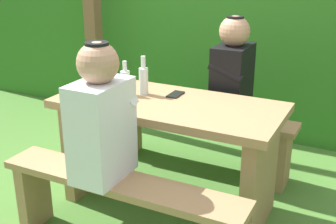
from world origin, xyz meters
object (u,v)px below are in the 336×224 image
object	(u,v)px
picnic_table	(168,136)
person_black_coat	(232,72)
bench_far	(202,129)
bottle_left	(144,79)
cell_phone	(175,94)
bench_near	(120,202)
drinking_glass	(124,92)
bottle_right	(125,82)
person_white_shirt	(101,117)

from	to	relation	value
picnic_table	person_black_coat	xyz separation A→B (m)	(0.22, 0.56, 0.30)
bench_far	bottle_left	bearing A→B (deg)	-111.99
bench_far	cell_phone	size ratio (longest dim) A/B	10.00
bench_near	drinking_glass	xyz separation A→B (m)	(-0.26, 0.48, 0.43)
cell_phone	person_black_coat	bearing A→B (deg)	62.24
bottle_right	person_black_coat	bearing A→B (deg)	46.77
bench_near	bottle_left	bearing A→B (deg)	108.00
picnic_table	bench_far	bearing A→B (deg)	90.00
bench_near	bench_far	size ratio (longest dim) A/B	1.00
bench_far	bottle_left	world-z (taller)	bottle_left
bench_near	person_black_coat	xyz separation A→B (m)	(0.22, 1.13, 0.46)
person_white_shirt	bench_near	bearing A→B (deg)	-1.98
bench_far	person_white_shirt	bearing A→B (deg)	-94.84
bench_far	bench_near	bearing A→B (deg)	-90.00
picnic_table	cell_phone	distance (m)	0.27
bench_near	cell_phone	xyz separation A→B (m)	(-0.01, 0.70, 0.40)
bench_far	drinking_glass	xyz separation A→B (m)	(-0.26, -0.65, 0.43)
bench_far	drinking_glass	distance (m)	0.83
person_black_coat	drinking_glass	size ratio (longest dim) A/B	8.15
bench_far	person_white_shirt	distance (m)	1.23
picnic_table	bottle_left	distance (m)	0.39
person_black_coat	bench_far	bearing A→B (deg)	179.12
picnic_table	person_white_shirt	size ratio (longest dim) A/B	1.95
drinking_glass	bottle_right	bearing A→B (deg)	116.14
bottle_left	person_white_shirt	bearing A→B (deg)	-80.17
person_white_shirt	person_black_coat	world-z (taller)	same
picnic_table	bottle_left	xyz separation A→B (m)	(-0.20, 0.06, 0.33)
bench_far	cell_phone	world-z (taller)	cell_phone
bottle_left	bottle_right	bearing A→B (deg)	-152.14
person_white_shirt	bottle_right	size ratio (longest dim) A/B	3.29
bench_far	person_black_coat	bearing A→B (deg)	-0.88
bench_far	bottle_right	size ratio (longest dim) A/B	6.41
bottle_left	cell_phone	xyz separation A→B (m)	(0.19, 0.07, -0.09)
person_black_coat	picnic_table	bearing A→B (deg)	-110.97
bottle_left	cell_phone	size ratio (longest dim) A/B	1.78
bench_far	drinking_glass	bearing A→B (deg)	-112.05
bench_near	bench_far	distance (m)	1.13
bench_near	bench_far	world-z (taller)	same
bench_far	person_black_coat	xyz separation A→B (m)	(0.22, -0.00, 0.46)
cell_phone	picnic_table	bearing A→B (deg)	-84.07
person_white_shirt	cell_phone	bearing A→B (deg)	83.24
person_black_coat	bottle_right	distance (m)	0.76
person_white_shirt	cell_phone	xyz separation A→B (m)	(0.08, 0.70, -0.07)
picnic_table	person_black_coat	world-z (taller)	person_black_coat
bottle_left	cell_phone	distance (m)	0.22
bench_near	cell_phone	size ratio (longest dim) A/B	10.00
bottle_right	picnic_table	bearing A→B (deg)	-1.26
bench_near	person_white_shirt	world-z (taller)	person_white_shirt
person_black_coat	cell_phone	xyz separation A→B (m)	(-0.23, -0.43, -0.07)
person_black_coat	drinking_glass	bearing A→B (deg)	-126.54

